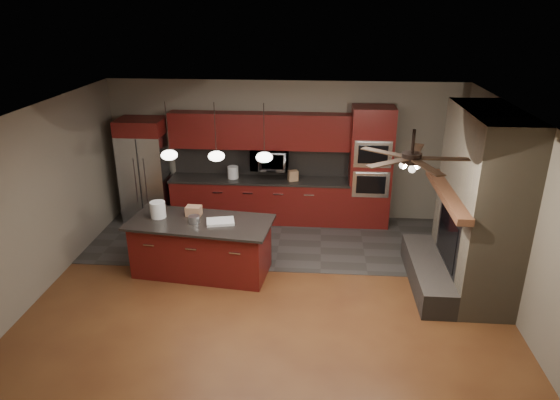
# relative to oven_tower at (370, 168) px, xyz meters

# --- Properties ---
(ground) EXTENTS (7.00, 7.00, 0.00)m
(ground) POSITION_rel_oven_tower_xyz_m (-1.70, -2.69, -1.19)
(ground) COLOR brown
(ground) RESTS_ON ground
(ceiling) EXTENTS (7.00, 6.00, 0.02)m
(ceiling) POSITION_rel_oven_tower_xyz_m (-1.70, -2.69, 1.61)
(ceiling) COLOR white
(ceiling) RESTS_ON back_wall
(back_wall) EXTENTS (7.00, 0.02, 2.80)m
(back_wall) POSITION_rel_oven_tower_xyz_m (-1.70, 0.31, 0.21)
(back_wall) COLOR #6F6658
(back_wall) RESTS_ON ground
(right_wall) EXTENTS (0.02, 6.00, 2.80)m
(right_wall) POSITION_rel_oven_tower_xyz_m (1.80, -2.69, 0.21)
(right_wall) COLOR #6F6658
(right_wall) RESTS_ON ground
(left_wall) EXTENTS (0.02, 6.00, 2.80)m
(left_wall) POSITION_rel_oven_tower_xyz_m (-5.20, -2.69, 0.21)
(left_wall) COLOR #6F6658
(left_wall) RESTS_ON ground
(slate_tile_patch) EXTENTS (7.00, 2.40, 0.01)m
(slate_tile_patch) POSITION_rel_oven_tower_xyz_m (-1.70, -0.89, -1.19)
(slate_tile_patch) COLOR #363331
(slate_tile_patch) RESTS_ON ground
(fireplace_column) EXTENTS (1.30, 2.10, 2.80)m
(fireplace_column) POSITION_rel_oven_tower_xyz_m (1.34, -2.29, 0.11)
(fireplace_column) COLOR #716550
(fireplace_column) RESTS_ON ground
(back_cabinetry) EXTENTS (3.59, 0.64, 2.20)m
(back_cabinetry) POSITION_rel_oven_tower_xyz_m (-2.18, 0.05, -0.30)
(back_cabinetry) COLOR #571010
(back_cabinetry) RESTS_ON ground
(oven_tower) EXTENTS (0.80, 0.63, 2.38)m
(oven_tower) POSITION_rel_oven_tower_xyz_m (0.00, 0.00, 0.00)
(oven_tower) COLOR #571010
(oven_tower) RESTS_ON ground
(microwave) EXTENTS (0.73, 0.41, 0.50)m
(microwave) POSITION_rel_oven_tower_xyz_m (-1.98, 0.06, 0.11)
(microwave) COLOR silver
(microwave) RESTS_ON back_cabinetry
(refrigerator) EXTENTS (0.90, 0.75, 2.09)m
(refrigerator) POSITION_rel_oven_tower_xyz_m (-4.47, -0.07, -0.15)
(refrigerator) COLOR silver
(refrigerator) RESTS_ON ground
(kitchen_island) EXTENTS (2.40, 1.30, 0.92)m
(kitchen_island) POSITION_rel_oven_tower_xyz_m (-2.88, -2.17, -0.73)
(kitchen_island) COLOR #571010
(kitchen_island) RESTS_ON ground
(white_bucket) EXTENTS (0.31, 0.31, 0.27)m
(white_bucket) POSITION_rel_oven_tower_xyz_m (-3.59, -2.06, -0.14)
(white_bucket) COLOR white
(white_bucket) RESTS_ON kitchen_island
(paint_can) EXTENTS (0.23, 0.23, 0.12)m
(paint_can) POSITION_rel_oven_tower_xyz_m (-2.96, -2.24, -0.21)
(paint_can) COLOR silver
(paint_can) RESTS_ON kitchen_island
(paint_tray) EXTENTS (0.49, 0.39, 0.04)m
(paint_tray) POSITION_rel_oven_tower_xyz_m (-2.54, -2.21, -0.25)
(paint_tray) COLOR silver
(paint_tray) RESTS_ON kitchen_island
(cardboard_box) EXTENTS (0.26, 0.19, 0.16)m
(cardboard_box) POSITION_rel_oven_tower_xyz_m (-3.04, -1.94, -0.19)
(cardboard_box) COLOR #9B6D50
(cardboard_box) RESTS_ON kitchen_island
(counter_bucket) EXTENTS (0.22, 0.22, 0.24)m
(counter_bucket) POSITION_rel_oven_tower_xyz_m (-2.71, 0.01, -0.17)
(counter_bucket) COLOR silver
(counter_bucket) RESTS_ON back_cabinetry
(counter_box) EXTENTS (0.22, 0.20, 0.20)m
(counter_box) POSITION_rel_oven_tower_xyz_m (-1.50, -0.04, -0.19)
(counter_box) COLOR #A37754
(counter_box) RESTS_ON back_cabinetry
(pendant_left) EXTENTS (0.26, 0.26, 0.92)m
(pendant_left) POSITION_rel_oven_tower_xyz_m (-3.35, -1.99, 0.77)
(pendant_left) COLOR black
(pendant_left) RESTS_ON ceiling
(pendant_center) EXTENTS (0.26, 0.26, 0.92)m
(pendant_center) POSITION_rel_oven_tower_xyz_m (-2.60, -1.99, 0.77)
(pendant_center) COLOR black
(pendant_center) RESTS_ON ceiling
(pendant_right) EXTENTS (0.26, 0.26, 0.92)m
(pendant_right) POSITION_rel_oven_tower_xyz_m (-1.85, -1.99, 0.77)
(pendant_right) COLOR black
(pendant_right) RESTS_ON ceiling
(ceiling_fan) EXTENTS (1.27, 1.33, 0.41)m
(ceiling_fan) POSITION_rel_oven_tower_xyz_m (0.10, -3.49, 1.27)
(ceiling_fan) COLOR black
(ceiling_fan) RESTS_ON ceiling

